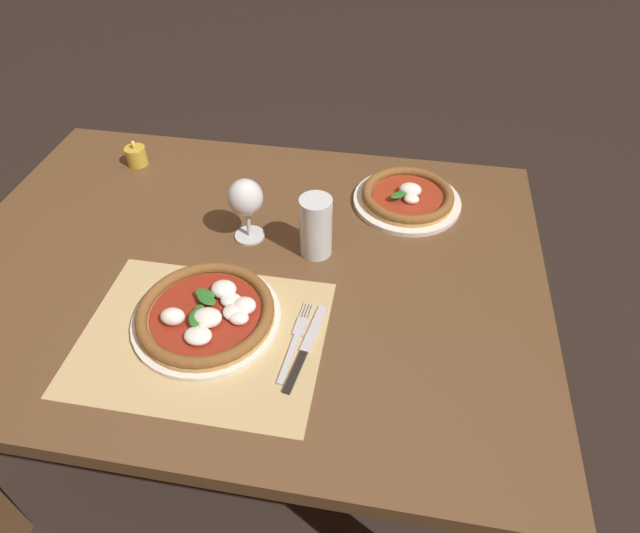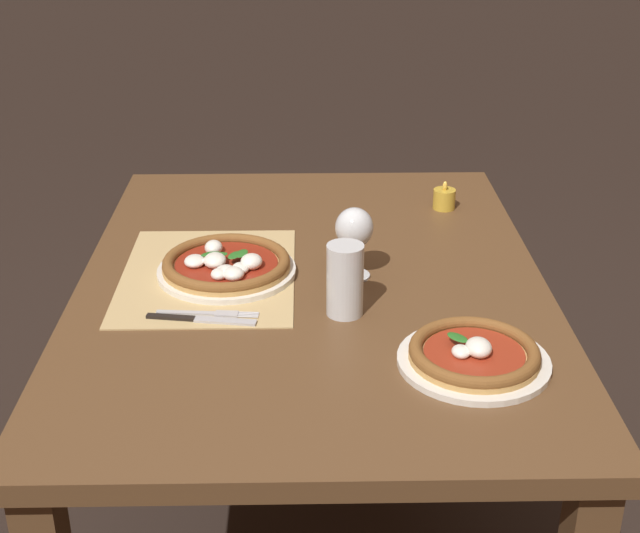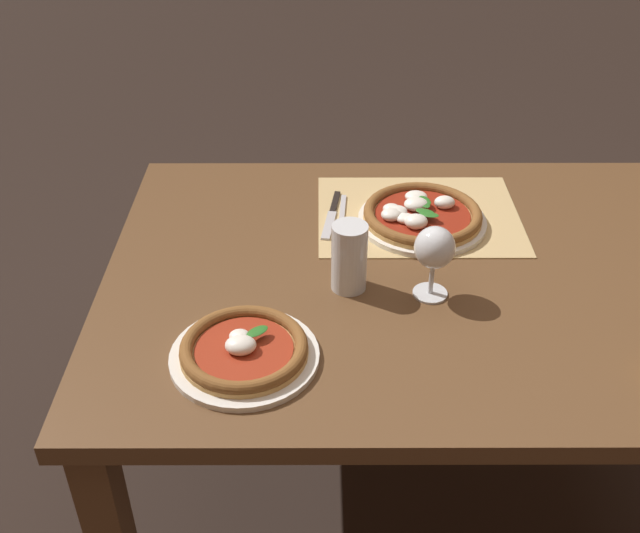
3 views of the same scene
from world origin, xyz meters
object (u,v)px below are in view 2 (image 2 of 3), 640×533
object	(u,v)px
pint_glass	(345,281)
knife	(201,319)
pizza_near	(226,265)
votive_candle	(444,200)
wine_glass	(354,231)
pizza_far	(474,355)
fork	(208,314)

from	to	relation	value
pint_glass	knife	bearing A→B (deg)	-83.75
pizza_near	votive_candle	size ratio (longest dim) A/B	4.09
pint_glass	wine_glass	bearing A→B (deg)	170.91
wine_glass	votive_candle	world-z (taller)	wine_glass
pint_glass	votive_candle	world-z (taller)	pint_glass
pizza_near	pint_glass	distance (m)	0.30
wine_glass	knife	distance (m)	0.37
pizza_far	wine_glass	xyz separation A→B (m)	(-0.36, -0.19, 0.09)
wine_glass	pint_glass	xyz separation A→B (m)	(0.16, -0.03, -0.04)
pizza_far	pint_glass	bearing A→B (deg)	-131.65
pizza_near	wine_glass	world-z (taller)	wine_glass
pint_glass	knife	xyz separation A→B (m)	(0.03, -0.28, -0.06)
pizza_far	wine_glass	size ratio (longest dim) A/B	1.74
pizza_near	votive_candle	distance (m)	0.64
knife	votive_candle	size ratio (longest dim) A/B	2.99
wine_glass	pint_glass	world-z (taller)	wine_glass
pizza_near	knife	world-z (taller)	pizza_near
pint_glass	fork	xyz separation A→B (m)	(0.01, -0.26, -0.06)
wine_glass	fork	bearing A→B (deg)	-59.74
pizza_far	fork	xyz separation A→B (m)	(-0.19, -0.48, -0.01)
pizza_near	knife	size ratio (longest dim) A/B	1.37
pizza_far	fork	bearing A→B (deg)	-111.19
pizza_near	pizza_far	xyz separation A→B (m)	(0.37, 0.46, -0.00)
votive_candle	pizza_near	bearing A→B (deg)	-54.10
pizza_far	fork	distance (m)	0.52
votive_candle	fork	bearing A→B (deg)	-44.12
pizza_far	knife	bearing A→B (deg)	-108.35
wine_glass	pint_glass	bearing A→B (deg)	-9.09
fork	wine_glass	bearing A→B (deg)	120.26
wine_glass	fork	xyz separation A→B (m)	(0.17, -0.29, -0.10)
pint_glass	fork	world-z (taller)	pint_glass
pizza_far	pint_glass	xyz separation A→B (m)	(-0.19, -0.22, 0.05)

